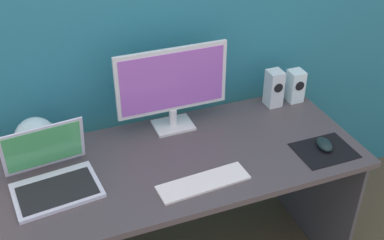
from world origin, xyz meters
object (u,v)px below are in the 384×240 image
at_px(monitor, 172,85).
at_px(speaker_right, 295,86).
at_px(laptop, 52,176).
at_px(mouse, 324,144).
at_px(keyboard_external, 203,183).
at_px(fishbowl, 36,138).
at_px(speaker_near_monitor, 274,88).

distance_m(monitor, speaker_right, 0.67).
relative_size(laptop, mouse, 3.55).
xyz_separation_m(laptop, keyboard_external, (0.56, -0.20, -0.04)).
xyz_separation_m(speaker_right, fishbowl, (-1.26, 0.00, 0.00)).
bearing_deg(keyboard_external, monitor, 83.42).
bearing_deg(monitor, mouse, -35.56).
height_order(keyboard_external, mouse, mouse).
xyz_separation_m(laptop, mouse, (1.14, -0.18, -0.03)).
bearing_deg(speaker_near_monitor, mouse, -85.92).
distance_m(speaker_right, keyboard_external, 0.81).
distance_m(monitor, laptop, 0.64).
relative_size(speaker_near_monitor, keyboard_external, 0.50).
xyz_separation_m(speaker_near_monitor, laptop, (-1.11, -0.23, -0.05)).
bearing_deg(speaker_right, speaker_near_monitor, 179.98).
bearing_deg(speaker_near_monitor, speaker_right, -0.02).
bearing_deg(laptop, fishbowl, 97.91).
xyz_separation_m(monitor, keyboard_external, (-0.02, -0.43, -0.22)).
xyz_separation_m(speaker_near_monitor, mouse, (0.03, -0.41, -0.07)).
height_order(monitor, keyboard_external, monitor).
bearing_deg(monitor, fishbowl, 179.17).
xyz_separation_m(monitor, laptop, (-0.58, -0.22, -0.17)).
relative_size(monitor, speaker_right, 3.11).
height_order(speaker_right, keyboard_external, speaker_right).
bearing_deg(keyboard_external, speaker_near_monitor, 34.55).
distance_m(monitor, keyboard_external, 0.48).
height_order(speaker_near_monitor, mouse, speaker_near_monitor).
bearing_deg(mouse, keyboard_external, -166.38).
bearing_deg(laptop, speaker_right, 10.62).
height_order(speaker_right, mouse, speaker_right).
bearing_deg(fishbowl, speaker_right, -0.07).
distance_m(speaker_near_monitor, laptop, 1.13).
distance_m(monitor, speaker_near_monitor, 0.55).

